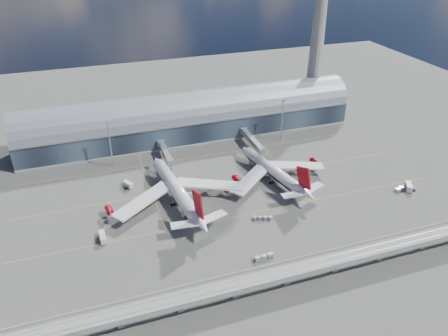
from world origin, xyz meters
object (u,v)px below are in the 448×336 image
object	(u,v)px
service_truck_5	(128,185)
cargo_train_1	(264,257)
service_truck_4	(246,181)
service_truck_2	(189,213)
floodlight_mast_right	(282,119)
cargo_train_0	(263,218)
cargo_train_2	(399,189)
control_tower	(318,39)
service_truck_3	(408,187)
airliner_right	(274,172)
service_truck_0	(103,237)
airliner_left	(178,191)
service_truck_1	(190,195)
floodlight_mast_left	(110,143)

from	to	relation	value
service_truck_5	cargo_train_1	distance (m)	82.88
service_truck_4	cargo_train_1	distance (m)	56.19
service_truck_4	service_truck_2	bearing A→B (deg)	-129.71
floodlight_mast_right	cargo_train_0	xyz separation A→B (m)	(-42.62, -71.25, -12.84)
service_truck_2	cargo_train_2	bearing A→B (deg)	-98.17
service_truck_2	service_truck_4	world-z (taller)	service_truck_4
service_truck_4	service_truck_5	bearing A→B (deg)	-172.44
service_truck_4	cargo_train_0	distance (m)	30.61
control_tower	service_truck_3	bearing A→B (deg)	-89.86
airliner_right	service_truck_5	size ratio (longest dim) A/B	9.83
service_truck_4	cargo_train_0	xyz separation A→B (m)	(-3.66, -30.38, -0.88)
airliner_right	service_truck_2	size ratio (longest dim) A/B	8.41
service_truck_2	service_truck_5	xyz separation A→B (m)	(-22.71, 33.23, 0.08)
service_truck_2	service_truck_4	xyz separation A→B (m)	(33.69, 16.75, 0.30)
service_truck_0	cargo_train_0	xyz separation A→B (m)	(68.68, -8.50, -0.73)
floodlight_mast_right	cargo_train_2	xyz separation A→B (m)	(30.34, -71.39, -12.68)
service_truck_4	floodlight_mast_right	bearing A→B (deg)	70.22
airliner_left	service_truck_5	xyz separation A→B (m)	(-20.44, 21.25, -4.66)
service_truck_5	cargo_train_2	size ratio (longest dim) A/B	1.10
floodlight_mast_right	cargo_train_1	distance (m)	109.65
airliner_left	service_truck_3	xyz separation A→B (m)	(110.16, -26.15, -4.44)
cargo_train_1	service_truck_1	bearing A→B (deg)	20.31
airliner_left	floodlight_mast_right	bearing A→B (deg)	25.19
service_truck_2	service_truck_3	world-z (taller)	service_truck_3
service_truck_0	service_truck_4	xyz separation A→B (m)	(72.34, 21.88, 0.14)
service_truck_0	floodlight_mast_left	bearing A→B (deg)	77.94
service_truck_0	service_truck_5	xyz separation A→B (m)	(15.95, 38.36, -0.08)
floodlight_mast_left	cargo_train_0	size ratio (longest dim) A/B	2.85
floodlight_mast_left	service_truck_0	distance (m)	64.90
airliner_left	cargo_train_0	world-z (taller)	airliner_left
floodlight_mast_left	airliner_left	world-z (taller)	floodlight_mast_left
service_truck_4	service_truck_1	bearing A→B (deg)	-150.84
airliner_left	service_truck_2	size ratio (longest dim) A/B	9.66
floodlight_mast_left	service_truck_3	distance (m)	153.58
floodlight_mast_right	cargo_train_0	bearing A→B (deg)	-120.89
cargo_train_2	airliner_right	bearing A→B (deg)	78.37
service_truck_1	cargo_train_0	bearing A→B (deg)	-122.73
service_truck_5	cargo_train_0	size ratio (longest dim) A/B	0.69
floodlight_mast_left	cargo_train_1	world-z (taller)	floodlight_mast_left
cargo_train_0	cargo_train_2	world-z (taller)	cargo_train_2
service_truck_4	cargo_train_1	bearing A→B (deg)	-80.19
floodlight_mast_right	service_truck_4	size ratio (longest dim) A/B	4.10
service_truck_2	service_truck_3	size ratio (longest dim) A/B	1.01
floodlight_mast_left	airliner_left	size ratio (longest dim) A/B	0.37
airliner_right	cargo_train_1	world-z (taller)	airliner_right
control_tower	airliner_right	world-z (taller)	control_tower
service_truck_0	service_truck_2	bearing A→B (deg)	5.70
service_truck_5	control_tower	bearing A→B (deg)	-7.15
service_truck_2	cargo_train_0	bearing A→B (deg)	-114.98
service_truck_1	service_truck_3	xyz separation A→B (m)	(103.95, -28.15, 0.34)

